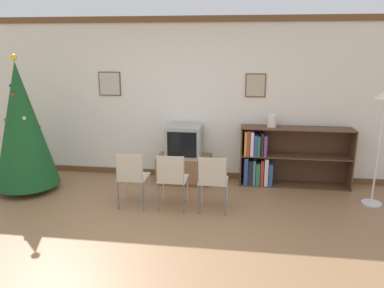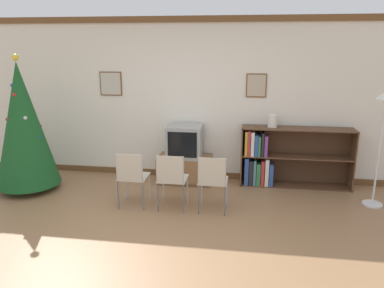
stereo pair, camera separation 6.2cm
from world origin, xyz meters
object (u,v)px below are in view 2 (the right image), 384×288
object	(u,v)px
folding_chair_left	(132,176)
bookshelf	(275,158)
vase	(273,121)
folding_chair_center	(171,178)
christmas_tree	(23,125)
television	(185,141)
folding_chair_right	(212,180)
standing_lamp	(384,118)
tv_console	(185,169)

from	to	relation	value
folding_chair_left	bookshelf	size ratio (longest dim) A/B	0.46
bookshelf	vase	size ratio (longest dim) A/B	8.36
bookshelf	folding_chair_center	bearing A→B (deg)	-140.81
christmas_tree	television	xyz separation A→B (m)	(2.41, 0.69, -0.34)
folding_chair_right	vase	bearing A→B (deg)	55.22
christmas_tree	standing_lamp	world-z (taller)	christmas_tree
folding_chair_center	christmas_tree	bearing A→B (deg)	169.77
folding_chair_left	vase	world-z (taller)	vase
folding_chair_left	bookshelf	xyz separation A→B (m)	(2.05, 1.21, -0.02)
folding_chair_right	standing_lamp	world-z (taller)	standing_lamp
tv_console	television	distance (m)	0.49
folding_chair_center	standing_lamp	distance (m)	3.02
christmas_tree	tv_console	bearing A→B (deg)	15.92
television	folding_chair_left	size ratio (longest dim) A/B	0.70
tv_console	standing_lamp	size ratio (longest dim) A/B	0.53
christmas_tree	standing_lamp	bearing A→B (deg)	1.54
folding_chair_left	standing_lamp	xyz separation A→B (m)	(3.42, 0.58, 0.81)
folding_chair_right	bookshelf	xyz separation A→B (m)	(0.91, 1.21, -0.02)
folding_chair_center	folding_chair_left	bearing A→B (deg)	180.00
christmas_tree	bookshelf	xyz separation A→B (m)	(3.90, 0.77, -0.60)
tv_console	television	size ratio (longest dim) A/B	1.55
television	standing_lamp	xyz separation A→B (m)	(2.85, -0.54, 0.57)
folding_chair_left	folding_chair_center	bearing A→B (deg)	0.00
christmas_tree	folding_chair_center	xyz separation A→B (m)	(2.41, -0.44, -0.58)
christmas_tree	folding_chair_left	world-z (taller)	christmas_tree
folding_chair_right	standing_lamp	distance (m)	2.49
tv_console	standing_lamp	xyz separation A→B (m)	(2.85, -0.55, 1.05)
folding_chair_center	bookshelf	distance (m)	1.91
christmas_tree	bookshelf	bearing A→B (deg)	11.23
television	folding_chair_left	bearing A→B (deg)	-116.90
standing_lamp	tv_console	bearing A→B (deg)	169.16
tv_console	folding_chair_left	world-z (taller)	folding_chair_left
folding_chair_left	folding_chair_center	xyz separation A→B (m)	(0.57, 0.00, 0.00)
television	folding_chair_right	xyz separation A→B (m)	(0.57, -1.12, -0.24)
tv_console	standing_lamp	distance (m)	3.09
bookshelf	vase	distance (m)	0.63
christmas_tree	vase	bearing A→B (deg)	11.49
folding_chair_right	christmas_tree	bearing A→B (deg)	171.69
folding_chair_right	folding_chair_left	bearing A→B (deg)	180.00
tv_console	folding_chair_center	xyz separation A→B (m)	(0.00, -1.12, 0.25)
television	bookshelf	size ratio (longest dim) A/B	0.32
vase	standing_lamp	xyz separation A→B (m)	(1.44, -0.64, 0.20)
television	standing_lamp	size ratio (longest dim) A/B	0.34
folding_chair_center	vase	xyz separation A→B (m)	(1.41, 1.21, 0.61)
christmas_tree	folding_chair_right	size ratio (longest dim) A/B	2.59
vase	folding_chair_right	bearing A→B (deg)	-124.78
tv_console	television	xyz separation A→B (m)	(0.00, -0.00, 0.49)
vase	standing_lamp	world-z (taller)	standing_lamp
television	folding_chair_center	xyz separation A→B (m)	(-0.00, -1.12, -0.24)
bookshelf	vase	bearing A→B (deg)	176.33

